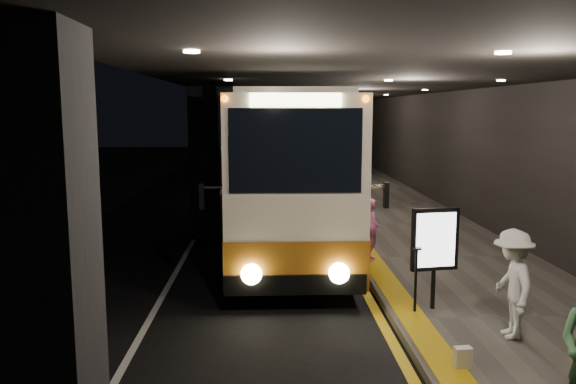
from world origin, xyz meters
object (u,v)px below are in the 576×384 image
object	(u,v)px
passenger_boarding	(371,230)
info_sign	(435,241)
coach_second	(278,145)
coach_third	(274,133)
stanchion_post	(416,280)
passenger_waiting_white	(512,284)
coach_main	(284,172)
bag_plain	(463,357)

from	to	relation	value
passenger_boarding	info_sign	bearing A→B (deg)	-153.97
coach_second	coach_third	distance (m)	14.54
coach_third	info_sign	distance (m)	36.00
coach_third	stanchion_post	distance (m)	36.15
coach_third	stanchion_post	xyz separation A→B (m)	(2.06, -36.07, -1.17)
coach_second	stanchion_post	world-z (taller)	coach_second
stanchion_post	coach_second	bearing A→B (deg)	95.35
coach_second	passenger_boarding	distance (m)	18.20
passenger_waiting_white	coach_main	bearing A→B (deg)	-151.51
coach_second	passenger_waiting_white	size ratio (longest dim) A/B	6.90
coach_main	info_sign	size ratio (longest dim) A/B	6.99
bag_plain	info_sign	distance (m)	2.62
passenger_boarding	coach_second	bearing A→B (deg)	22.69
coach_second	bag_plain	world-z (taller)	coach_second
coach_second	bag_plain	distance (m)	23.87
coach_second	info_sign	size ratio (longest dim) A/B	6.48
info_sign	stanchion_post	xyz separation A→B (m)	(-0.37, -0.16, -0.67)
coach_third	passenger_waiting_white	world-z (taller)	coach_third
coach_second	stanchion_post	bearing A→B (deg)	-86.48
passenger_waiting_white	bag_plain	world-z (taller)	passenger_waiting_white
coach_main	info_sign	xyz separation A→B (m)	(2.50, -6.51, -0.53)
stanchion_post	passenger_waiting_white	bearing A→B (deg)	-43.20
stanchion_post	info_sign	bearing A→B (deg)	23.73
passenger_waiting_white	stanchion_post	xyz separation A→B (m)	(-1.22, 1.15, -0.29)
coach_main	bag_plain	xyz separation A→B (m)	(2.23, -8.87, -1.64)
coach_main	passenger_boarding	bearing A→B (deg)	-58.83
coach_main	passenger_boarding	xyz separation A→B (m)	(1.97, -3.22, -1.03)
coach_second	passenger_boarding	world-z (taller)	coach_second
coach_main	stanchion_post	size ratio (longest dim) A/B	11.16
coach_main	coach_second	distance (m)	14.86
coach_third	passenger_boarding	world-z (taller)	coach_third
passenger_waiting_white	bag_plain	xyz separation A→B (m)	(-1.13, -1.05, -0.72)
coach_main	coach_third	bearing A→B (deg)	89.60
passenger_waiting_white	info_sign	world-z (taller)	info_sign
info_sign	coach_main	bearing A→B (deg)	101.80
coach_main	passenger_waiting_white	distance (m)	8.56
passenger_waiting_white	stanchion_post	world-z (taller)	passenger_waiting_white
coach_third	info_sign	xyz separation A→B (m)	(2.42, -35.91, -0.50)
coach_second	info_sign	xyz separation A→B (m)	(2.38, -21.37, -0.40)
passenger_boarding	passenger_waiting_white	size ratio (longest dim) A/B	0.87
info_sign	passenger_boarding	bearing A→B (deg)	89.98
coach_second	coach_main	bearing A→B (deg)	-92.27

